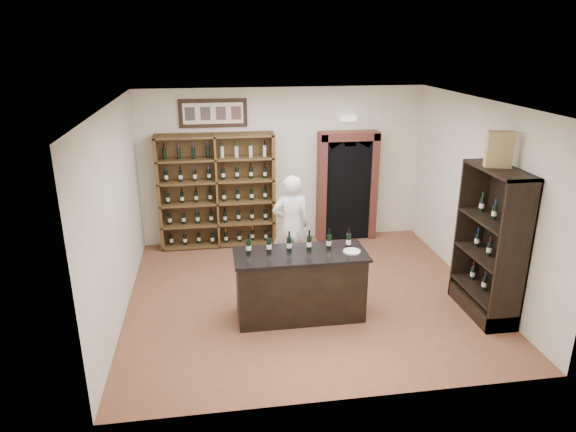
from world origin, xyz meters
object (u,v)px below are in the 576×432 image
Objects in this scene: tasting_counter at (300,285)px; shopkeeper at (291,226)px; counter_bottle_0 at (249,246)px; side_cabinet at (489,265)px; wine_shelf at (217,191)px; wine_crate at (499,149)px.

shopkeeper reaches higher than tasting_counter.
side_cabinet is at bearing -6.52° from counter_bottle_0.
side_cabinet is at bearing -40.21° from wine_shelf.
shopkeeper is 3.46m from wine_crate.
wine_crate reaches higher than counter_bottle_0.
side_cabinet is (2.72, -0.30, 0.26)m from tasting_counter.
side_cabinet is 3.16m from shopkeeper.
counter_bottle_0 is (0.38, -2.84, 0.01)m from wine_shelf.
tasting_counter is (1.10, -2.93, -0.61)m from wine_shelf.
wine_crate is (3.39, -0.33, 1.34)m from counter_bottle_0.
side_cabinet is at bearing -6.28° from tasting_counter.
wine_crate reaches higher than shopkeeper.
shopkeeper is (0.82, 1.35, -0.23)m from counter_bottle_0.
wine_shelf reaches higher than tasting_counter.
wine_shelf is 1.00× the size of side_cabinet.
side_cabinet reaches higher than shopkeeper.
wine_crate is at bearing -5.05° from tasting_counter.
counter_bottle_0 is 3.66m from wine_crate.
side_cabinet is at bearing 145.33° from shopkeeper.
shopkeeper is at bearing -51.17° from wine_shelf.
wine_shelf is 4.47× the size of wine_crate.
side_cabinet is (3.44, -0.39, -0.35)m from counter_bottle_0.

